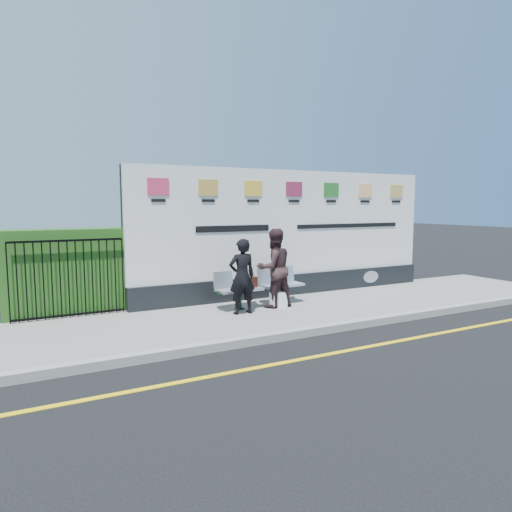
{
  "coord_description": "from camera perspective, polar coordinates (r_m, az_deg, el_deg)",
  "views": [
    {
      "loc": [
        -5.43,
        -5.5,
        2.29
      ],
      "look_at": [
        -1.07,
        2.74,
        1.25
      ],
      "focal_mm": 32.0,
      "sensor_mm": 36.0,
      "label": 1
    }
  ],
  "objects": [
    {
      "name": "handbag_brown",
      "position": [
        9.68,
        -0.69,
        -3.29
      ],
      "size": [
        0.29,
        0.15,
        0.22
      ],
      "primitive_type": "cube",
      "rotation": [
        0.0,
        0.0,
        0.09
      ],
      "color": "black",
      "rests_on": "bench"
    },
    {
      "name": "carrier_bag_white",
      "position": [
        9.78,
        2.82,
        -5.46
      ],
      "size": [
        0.33,
        0.2,
        0.33
      ],
      "primitive_type": "cube",
      "color": "white",
      "rests_on": "pavement"
    },
    {
      "name": "yellow_line",
      "position": [
        8.07,
        16.33,
        -10.37
      ],
      "size": [
        14.0,
        0.1,
        0.01
      ],
      "primitive_type": "cube",
      "color": "yellow",
      "rests_on": "ground"
    },
    {
      "name": "hedge",
      "position": [
        9.93,
        -22.67,
        -1.77
      ],
      "size": [
        2.35,
        0.7,
        1.7
      ],
      "primitive_type": "cube",
      "color": "#255419",
      "rests_on": "pavement"
    },
    {
      "name": "kerb",
      "position": [
        8.76,
        11.74,
        -8.45
      ],
      "size": [
        14.0,
        0.18,
        0.14
      ],
      "primitive_type": "cube",
      "color": "gray",
      "rests_on": "ground"
    },
    {
      "name": "railing",
      "position": [
        9.5,
        -22.4,
        -2.6
      ],
      "size": [
        2.05,
        0.06,
        1.54
      ],
      "primitive_type": null,
      "color": "black",
      "rests_on": "pavement"
    },
    {
      "name": "ground",
      "position": [
        8.07,
        16.33,
        -10.4
      ],
      "size": [
        80.0,
        80.0,
        0.0
      ],
      "primitive_type": "plane",
      "color": "black"
    },
    {
      "name": "pavement",
      "position": [
        9.93,
        6.18,
        -6.65
      ],
      "size": [
        14.0,
        3.0,
        0.12
      ],
      "primitive_type": "cube",
      "color": "gray",
      "rests_on": "ground"
    },
    {
      "name": "bench",
      "position": [
        9.87,
        0.65,
        -5.04
      ],
      "size": [
        2.07,
        0.66,
        0.44
      ],
      "primitive_type": null,
      "rotation": [
        0.0,
        0.0,
        0.06
      ],
      "color": "silver",
      "rests_on": "pavement"
    },
    {
      "name": "billboard",
      "position": [
        11.11,
        4.5,
        1.86
      ],
      "size": [
        8.0,
        0.3,
        3.0
      ],
      "color": "black",
      "rests_on": "pavement"
    },
    {
      "name": "woman_left",
      "position": [
        9.11,
        -1.77,
        -2.57
      ],
      "size": [
        0.57,
        0.39,
        1.51
      ],
      "primitive_type": "imported",
      "rotation": [
        0.0,
        0.0,
        3.09
      ],
      "color": "black",
      "rests_on": "pavement"
    },
    {
      "name": "woman_right",
      "position": [
        9.71,
        2.26,
        -1.51
      ],
      "size": [
        0.84,
        0.67,
        1.68
      ],
      "primitive_type": "imported",
      "rotation": [
        0.0,
        0.0,
        3.18
      ],
      "color": "#332123",
      "rests_on": "pavement"
    }
  ]
}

